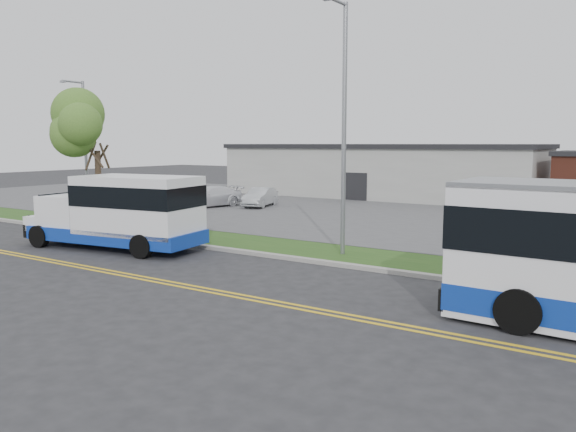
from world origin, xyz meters
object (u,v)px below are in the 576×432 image
Objects in this scene: tree_west at (96,130)px; shuttle_bus at (123,210)px; parked_car_b at (209,197)px; streetlight_near at (343,121)px; pedestrian at (119,210)px; streetlight_far at (84,142)px; parked_car_a at (260,197)px.

tree_west is 8.53m from shuttle_bus.
parked_car_b is at bearing 92.13° from tree_west.
streetlight_near is (15.00, -0.47, 0.11)m from tree_west.
parked_car_b is at bearing -88.34° from pedestrian.
streetlight_near reaches higher than pedestrian.
tree_west is 0.83× the size of shuttle_bus.
shuttle_bus is 4.71× the size of pedestrian.
parked_car_b is at bearing 62.85° from streetlight_far.
tree_west is 1.78× the size of parked_car_a.
shuttle_bus is 15.14m from parked_car_b.
streetlight_far reaches higher than pedestrian.
streetlight_near is at bearing -15.38° from parked_car_b.
parked_car_a is at bearing 77.86° from tree_west.
streetlight_near reaches higher than streetlight_far.
parked_car_b is (-15.35, 9.81, -4.44)m from streetlight_near.
streetlight_near is 19.20m from streetlight_far.
streetlight_far is at bearing 141.60° from shuttle_bus.
streetlight_far is at bearing -35.65° from pedestrian.
pedestrian is 10.05m from parked_car_b.
parked_car_b is at bearing 109.68° from shuttle_bus.
shuttle_bus is (10.65, -6.27, -2.83)m from streetlight_far.
streetlight_far is (-4.00, 2.22, -0.65)m from tree_west.
parked_car_a is at bearing 97.31° from shuttle_bus.
streetlight_far reaches higher than shuttle_bus.
streetlight_near is 18.75m from parked_car_b.
parked_car_b is (-0.35, 9.34, -4.33)m from tree_west.
streetlight_far is 0.96× the size of shuttle_bus.
streetlight_near is at bearing -8.05° from streetlight_far.
parked_car_a is at bearing 53.53° from parked_car_b.
streetlight_far is (-19.00, 2.69, -0.76)m from streetlight_near.
streetlight_far is 7.47m from pedestrian.
tree_west reaches higher than parked_car_b.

